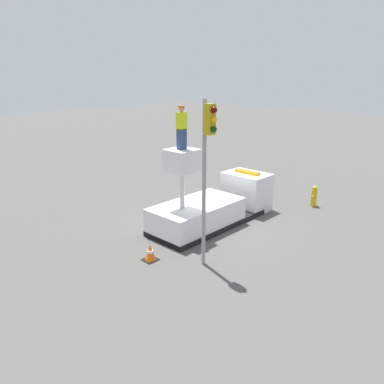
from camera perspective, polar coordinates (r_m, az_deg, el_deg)
The scene contains 6 objects.
ground_plane at distance 17.67m, azimuth 2.50°, elevation -4.94°, with size 120.00×120.00×0.00m, color #565451.
bucket_truck at distance 17.64m, azimuth 3.33°, elevation -2.17°, with size 6.78×2.31×3.81m.
worker at distance 15.22m, azimuth -1.60°, elevation 9.77°, with size 0.40×0.26×1.75m.
traffic_light_pole at distance 12.66m, azimuth 2.34°, elevation 5.99°, with size 0.34×0.57×5.98m.
fire_hydrant at distance 20.90m, azimuth 18.10°, elevation -0.63°, with size 0.54×0.30×1.12m.
traffic_cone_rear at distance 14.37m, azimuth -6.41°, elevation -9.17°, with size 0.52×0.52×0.66m.
Camera 1 is at (-12.36, -10.69, 6.72)m, focal length 35.00 mm.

